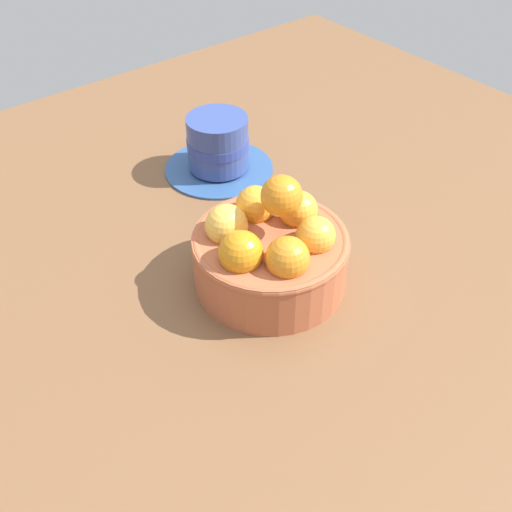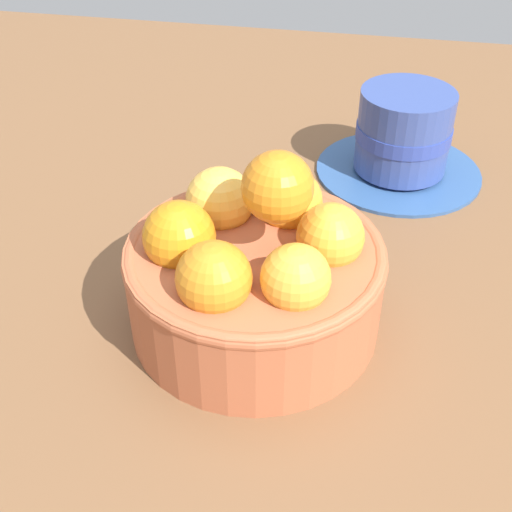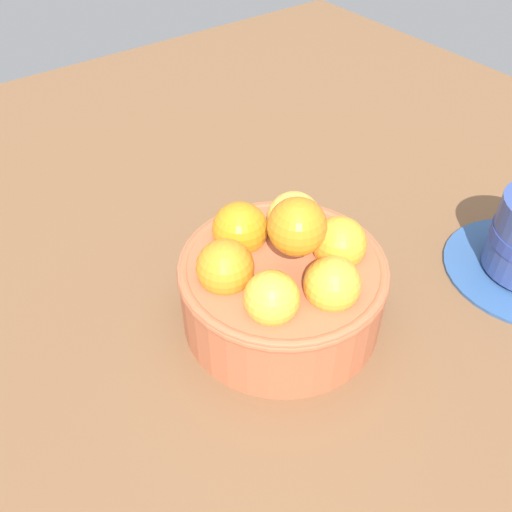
% 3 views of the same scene
% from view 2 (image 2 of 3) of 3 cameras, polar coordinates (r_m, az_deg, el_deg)
% --- Properties ---
extents(ground_plane, '(1.12, 1.07, 0.04)m').
position_cam_2_polar(ground_plane, '(0.45, -0.09, -7.44)').
color(ground_plane, brown).
extents(terracotta_bowl, '(0.16, 0.16, 0.12)m').
position_cam_2_polar(terracotta_bowl, '(0.41, -0.13, -1.21)').
color(terracotta_bowl, '#AD5938').
rests_on(terracotta_bowl, ground_plane).
extents(coffee_cup, '(0.14, 0.14, 0.07)m').
position_cam_2_polar(coffee_cup, '(0.58, 12.19, 9.58)').
color(coffee_cup, '#2E5187').
rests_on(coffee_cup, ground_plane).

